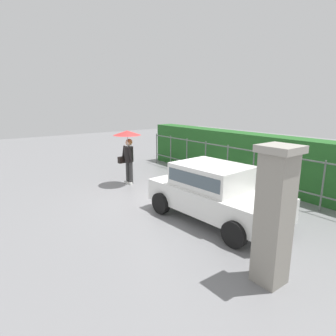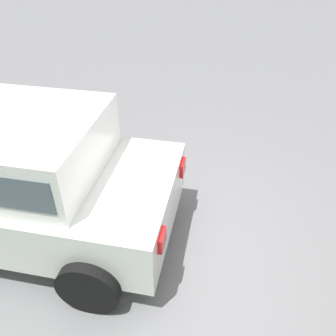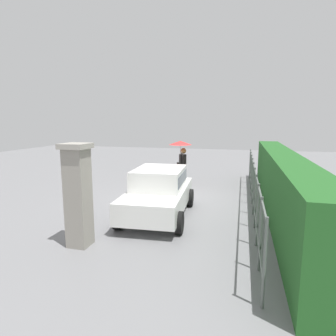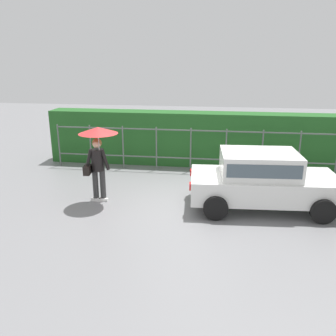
# 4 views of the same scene
# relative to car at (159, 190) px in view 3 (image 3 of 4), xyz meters

# --- Properties ---
(ground_plane) EXTENTS (40.00, 40.00, 0.00)m
(ground_plane) POSITION_rel_car_xyz_m (-1.99, -0.06, -0.80)
(ground_plane) COLOR slate
(car) EXTENTS (3.83, 2.06, 1.48)m
(car) POSITION_rel_car_xyz_m (0.00, 0.00, 0.00)
(car) COLOR white
(car) RESTS_ON ground
(pedestrian) EXTENTS (1.01, 1.01, 2.05)m
(pedestrian) POSITION_rel_car_xyz_m (-4.24, -0.21, 0.70)
(pedestrian) COLOR #333333
(pedestrian) RESTS_ON ground
(gate_pillar) EXTENTS (0.60, 0.60, 2.42)m
(gate_pillar) POSITION_rel_car_xyz_m (2.52, -1.19, 0.44)
(gate_pillar) COLOR gray
(gate_pillar) RESTS_ON ground
(fence_section) EXTENTS (10.67, 0.05, 1.50)m
(fence_section) POSITION_rel_car_xyz_m (-1.46, 2.84, 0.02)
(fence_section) COLOR #59605B
(fence_section) RESTS_ON ground
(hedge_row) EXTENTS (11.62, 0.90, 1.90)m
(hedge_row) POSITION_rel_car_xyz_m (-1.46, 3.70, 0.15)
(hedge_row) COLOR #235B23
(hedge_row) RESTS_ON ground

